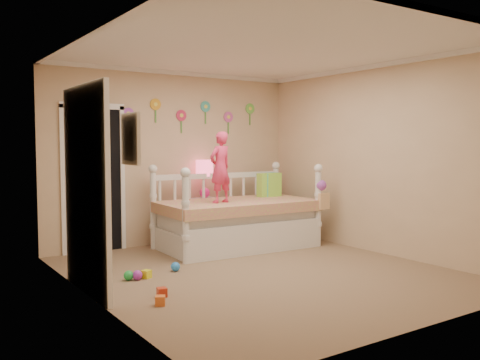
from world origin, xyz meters
TOP-DOWN VIEW (x-y plane):
  - floor at (0.00, 0.00)m, footprint 4.00×4.50m
  - ceiling at (0.00, 0.00)m, footprint 4.00×4.50m
  - back_wall at (0.00, 2.25)m, footprint 4.00×0.01m
  - left_wall at (-2.00, 0.00)m, footprint 0.01×4.50m
  - right_wall at (2.00, 0.00)m, footprint 0.01×4.50m
  - crown_molding at (0.00, 0.00)m, footprint 4.00×4.50m
  - daybed at (0.57, 1.38)m, footprint 2.32×1.32m
  - pillow_turquoise at (1.37, 1.66)m, footprint 0.38×0.27m
  - pillow_lime at (1.32, 1.60)m, footprint 0.39×0.15m
  - child at (0.22, 1.28)m, footprint 0.41×0.31m
  - nightstand at (0.43, 2.07)m, footprint 0.44×0.36m
  - table_lamp at (0.43, 2.07)m, footprint 0.27×0.27m
  - closet_doorway at (-1.25, 2.23)m, footprint 0.90×0.04m
  - flower_decals at (-0.09, 2.24)m, footprint 3.40×0.02m
  - mirror_closet at (-1.96, 0.30)m, footprint 0.07×1.30m
  - wall_picture at (-1.97, -0.90)m, footprint 0.05×0.34m
  - hanging_bag at (1.65, 0.76)m, footprint 0.20×0.16m
  - toy_scatter at (-1.15, 0.15)m, footprint 1.25×1.51m

SIDE VIEW (x-z plane):
  - floor at x=0.00m, z-range -0.01..0.01m
  - toy_scatter at x=-1.15m, z-range 0.00..0.11m
  - nightstand at x=0.43m, z-range 0.00..0.67m
  - daybed at x=0.57m, z-range 0.00..1.23m
  - hanging_bag at x=1.65m, z-range 0.57..0.93m
  - pillow_turquoise at x=1.37m, z-range 0.69..1.05m
  - pillow_lime at x=1.32m, z-range 0.69..1.05m
  - closet_doorway at x=-1.25m, z-range 0.00..2.07m
  - mirror_closet at x=-1.96m, z-range 0.00..2.10m
  - table_lamp at x=0.43m, z-range 0.77..1.36m
  - child at x=0.22m, z-range 0.69..1.68m
  - back_wall at x=0.00m, z-range 0.00..2.60m
  - left_wall at x=-2.00m, z-range 0.00..2.60m
  - right_wall at x=2.00m, z-range 0.00..2.60m
  - wall_picture at x=-1.97m, z-range 1.34..1.76m
  - flower_decals at x=-0.09m, z-range 1.69..2.19m
  - crown_molding at x=0.00m, z-range 2.54..2.60m
  - ceiling at x=0.00m, z-range 2.60..2.60m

